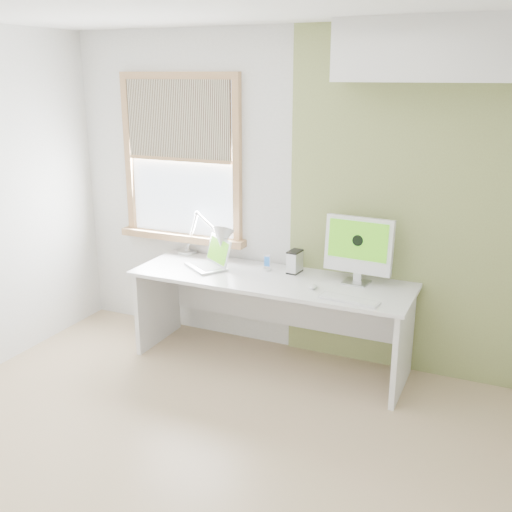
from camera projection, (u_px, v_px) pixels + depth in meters
The scene contains 12 objects.
room at pixel (177, 255), 3.27m from camera, with size 4.04×3.54×2.64m.
accent_wall at pixel (419, 208), 4.39m from camera, with size 2.00×0.02×2.60m, color olive.
soffit at pixel (460, 48), 3.84m from camera, with size 1.60×0.40×0.42m, color white.
window at pixel (181, 160), 5.08m from camera, with size 1.20×0.14×1.42m.
desk at pixel (273, 298), 4.76m from camera, with size 2.20×0.70×0.73m.
desk_lamp at pixel (215, 239), 4.94m from camera, with size 0.66×0.43×0.40m.
laptop at pixel (211, 260), 4.89m from camera, with size 0.44×0.42×0.24m.
phone_dock at pixel (267, 266), 4.81m from camera, with size 0.07×0.07×0.13m.
external_drive at pixel (295, 262), 4.74m from camera, with size 0.10×0.15×0.18m.
imac at pixel (359, 246), 4.46m from camera, with size 0.52×0.18×0.51m.
keyboard at pixel (349, 300), 4.17m from camera, with size 0.44×0.17×0.02m.
mouse at pixel (313, 287), 4.41m from camera, with size 0.06×0.10×0.03m, color white.
Camera 1 is at (1.68, -2.68, 2.24)m, focal length 42.10 mm.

